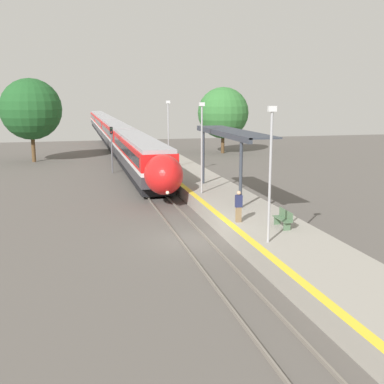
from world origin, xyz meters
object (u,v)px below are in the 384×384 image
at_px(lamppost_mid, 202,143).
at_px(train, 111,130).
at_px(lamppost_far, 168,131).
at_px(platform_bench, 284,218).
at_px(lamppost_near, 270,167).
at_px(railway_signal, 112,145).
at_px(person_waiting, 239,206).

bearing_deg(lamppost_mid, train, 93.17).
relative_size(train, lamppost_far, 15.35).
relative_size(platform_bench, lamppost_near, 0.26).
distance_m(platform_bench, lamppost_near, 4.13).
relative_size(train, lamppost_mid, 15.35).
bearing_deg(train, lamppost_far, -85.73).
distance_m(train, railway_signal, 30.00).
relative_size(railway_signal, lamppost_far, 0.74).
height_order(train, person_waiting, train).
relative_size(train, platform_bench, 60.06).
distance_m(platform_bench, railway_signal, 26.67).
distance_m(person_waiting, lamppost_far, 20.07).
height_order(platform_bench, railway_signal, railway_signal).
bearing_deg(railway_signal, lamppost_mid, -73.39).
distance_m(train, lamppost_mid, 46.23).
xyz_separation_m(person_waiting, railway_signal, (-4.70, 24.28, 0.97)).
height_order(person_waiting, lamppost_mid, lamppost_mid).
bearing_deg(lamppost_near, platform_bench, 51.27).
bearing_deg(lamppost_mid, railway_signal, 106.61).
bearing_deg(railway_signal, train, 85.65).
distance_m(person_waiting, lamppost_near, 4.55).
relative_size(platform_bench, lamppost_mid, 0.26).
xyz_separation_m(platform_bench, lamppost_near, (-1.77, -2.20, 3.01)).
bearing_deg(person_waiting, lamppost_near, -87.98).
height_order(lamppost_mid, lamppost_far, same).
bearing_deg(lamppost_near, lamppost_mid, 90.00).
bearing_deg(lamppost_far, train, 94.27).
height_order(train, lamppost_far, lamppost_far).
relative_size(person_waiting, lamppost_mid, 0.27).
height_order(train, lamppost_near, lamppost_near).
bearing_deg(railway_signal, lamppost_near, -80.21).
xyz_separation_m(lamppost_near, lamppost_mid, (0.00, 11.81, 0.00)).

